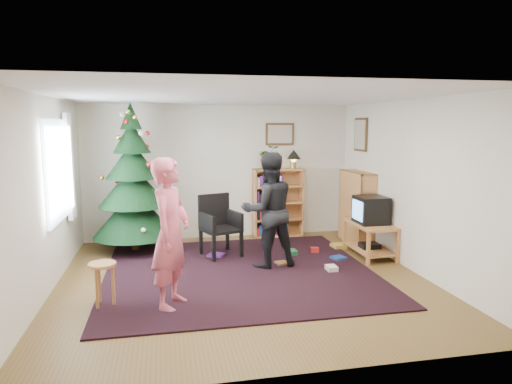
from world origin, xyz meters
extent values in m
plane|color=brown|center=(0.00, 0.00, 0.00)|extent=(5.00, 5.00, 0.00)
plane|color=white|center=(0.00, 0.00, 2.50)|extent=(5.00, 5.00, 0.00)
cube|color=silver|center=(0.00, 2.50, 1.25)|extent=(5.00, 0.02, 2.50)
cube|color=silver|center=(0.00, -2.50, 1.25)|extent=(5.00, 0.02, 2.50)
cube|color=silver|center=(-2.50, 0.00, 1.25)|extent=(0.02, 5.00, 2.50)
cube|color=silver|center=(2.50, 0.00, 1.25)|extent=(0.02, 5.00, 2.50)
cube|color=black|center=(0.00, 0.30, 0.01)|extent=(3.80, 3.60, 0.02)
cube|color=silver|center=(-2.47, 0.60, 1.50)|extent=(0.04, 1.20, 1.40)
cube|color=white|center=(-2.43, 1.30, 1.50)|extent=(0.06, 0.35, 1.60)
cube|color=#4C3319|center=(1.15, 2.48, 1.95)|extent=(0.55, 0.03, 0.42)
cube|color=beige|center=(1.15, 2.48, 1.95)|extent=(0.47, 0.01, 0.34)
cube|color=#4C3319|center=(2.48, 1.75, 1.95)|extent=(0.03, 0.50, 0.60)
cube|color=beige|center=(2.48, 1.75, 1.95)|extent=(0.01, 0.42, 0.52)
cylinder|color=#3F2816|center=(-1.54, 1.81, 0.13)|extent=(0.13, 0.13, 0.27)
cone|color=black|center=(-1.54, 1.81, 0.65)|extent=(1.38, 1.38, 0.78)
cone|color=black|center=(-1.54, 1.81, 1.12)|extent=(1.15, 1.15, 0.69)
cone|color=black|center=(-1.54, 1.81, 1.55)|extent=(0.89, 0.89, 0.61)
cone|color=black|center=(-1.54, 1.81, 1.93)|extent=(0.62, 0.62, 0.53)
cone|color=black|center=(-1.54, 1.81, 2.27)|extent=(0.35, 0.35, 0.44)
cube|color=#C17C45|center=(1.09, 2.34, 0.65)|extent=(0.95, 0.30, 1.30)
cube|color=#C17C45|center=(1.09, 2.34, 1.29)|extent=(0.95, 0.30, 0.03)
cube|color=#C17C45|center=(2.34, 1.53, 0.65)|extent=(0.30, 0.95, 1.30)
cube|color=#C17C45|center=(2.34, 1.53, 1.29)|extent=(0.30, 0.95, 0.03)
cube|color=#C17C45|center=(2.22, 0.71, 0.53)|extent=(0.55, 0.98, 0.04)
cube|color=#C17C45|center=(1.98, 0.25, 0.26)|extent=(0.05, 0.05, 0.51)
cube|color=#C17C45|center=(2.46, 0.25, 0.26)|extent=(0.05, 0.05, 0.51)
cube|color=#C17C45|center=(1.98, 1.17, 0.26)|extent=(0.05, 0.05, 0.51)
cube|color=#C17C45|center=(2.46, 1.17, 0.26)|extent=(0.05, 0.05, 0.51)
cube|color=#C17C45|center=(2.22, 0.71, 0.12)|extent=(0.51, 0.94, 0.03)
cube|color=black|center=(2.22, 0.71, 0.17)|extent=(0.30, 0.25, 0.08)
cube|color=black|center=(2.22, 0.71, 0.77)|extent=(0.45, 0.50, 0.44)
cube|color=#5DB1FF|center=(1.99, 0.71, 0.77)|extent=(0.01, 0.39, 0.31)
cube|color=black|center=(-0.16, 1.16, 0.45)|extent=(0.70, 0.70, 0.05)
cube|color=black|center=(-0.16, 1.41, 0.73)|extent=(0.53, 0.23, 0.55)
cube|color=black|center=(-0.41, 0.92, 0.22)|extent=(0.06, 0.06, 0.45)
cube|color=black|center=(0.08, 0.92, 0.22)|extent=(0.06, 0.06, 0.45)
cube|color=black|center=(-0.41, 1.41, 0.22)|extent=(0.06, 0.06, 0.45)
cube|color=black|center=(0.08, 1.41, 0.22)|extent=(0.06, 0.06, 0.45)
cylinder|color=#C17C45|center=(-1.77, -0.62, 0.51)|extent=(0.32, 0.32, 0.04)
cylinder|color=#C17C45|center=(-1.66, -0.62, 0.25)|extent=(0.04, 0.04, 0.50)
cylinder|color=#C17C45|center=(-1.83, -0.52, 0.25)|extent=(0.04, 0.04, 0.50)
cylinder|color=#C17C45|center=(-1.83, -0.72, 0.25)|extent=(0.04, 0.04, 0.50)
imported|color=#D25469|center=(-0.98, -0.77, 0.88)|extent=(0.64, 0.76, 1.76)
imported|color=black|center=(0.48, 0.50, 0.86)|extent=(0.92, 0.76, 1.73)
imported|color=gray|center=(0.89, 2.34, 1.52)|extent=(0.42, 0.37, 0.44)
cylinder|color=#A57F33|center=(1.39, 2.34, 1.36)|extent=(0.11, 0.11, 0.11)
sphere|color=#FFD88C|center=(1.39, 2.34, 1.48)|extent=(0.11, 0.11, 0.11)
cone|color=black|center=(1.39, 2.34, 1.57)|extent=(0.27, 0.27, 0.18)
cube|color=#A51E19|center=(1.39, 1.03, 0.04)|extent=(0.20, 0.20, 0.08)
cube|color=navy|center=(1.64, 0.59, 0.04)|extent=(0.20, 0.20, 0.08)
cube|color=#1E592D|center=(0.97, 0.97, 0.04)|extent=(0.20, 0.20, 0.08)
cube|color=gold|center=(1.90, 1.25, 0.04)|extent=(0.20, 0.20, 0.08)
cube|color=brown|center=(0.70, 0.53, 0.04)|extent=(0.20, 0.20, 0.08)
cube|color=beige|center=(1.32, 0.07, 0.04)|extent=(0.20, 0.20, 0.08)
cube|color=#4C1959|center=(-0.24, 1.15, 0.04)|extent=(0.20, 0.20, 0.08)
camera|label=1|loc=(-1.04, -6.00, 2.13)|focal=32.00mm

